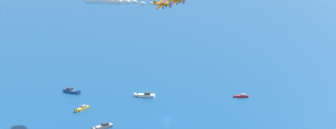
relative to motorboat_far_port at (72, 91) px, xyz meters
name	(u,v)px	position (x,y,z in m)	size (l,w,h in m)	color
ground_plane	(167,119)	(-7.96, 54.89, -0.72)	(2000.00, 2000.00, 0.00)	navy
motorboat_far_port	(72,91)	(0.00, 0.00, 0.00)	(4.06, 9.46, 2.66)	#23478C
motorboat_offshore	(82,109)	(10.47, 23.78, -0.16)	(7.34, 3.40, 2.06)	gold
motorboat_ahead	(240,96)	(-50.80, 56.39, -0.22)	(5.91, 5.45, 1.86)	#B21E1E
motorboat_mid_cluster	(144,95)	(-19.84, 26.77, 0.00)	(7.49, 8.64, 2.65)	white
motorboat_outer_ring_a	(101,127)	(16.64, 46.48, -0.09)	(8.24, 3.14, 2.33)	#9E9993
biplane_lead	(177,0)	(-14.46, 53.30, 44.21)	(7.47, 7.11, 3.78)	orange
biplane_wingman	(163,4)	(-2.17, 59.15, 44.15)	(7.47, 7.11, 3.78)	orange
smoke_trail_wingman	(102,0)	(5.36, 33.10, 43.97)	(11.50, 31.99, 4.28)	silver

